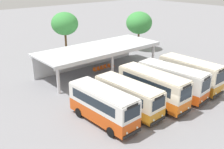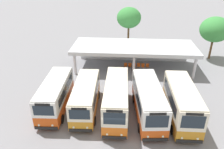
{
  "view_description": "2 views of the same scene",
  "coord_description": "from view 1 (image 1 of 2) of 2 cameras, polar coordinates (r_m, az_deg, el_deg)",
  "views": [
    {
      "loc": [
        -18.77,
        -13.06,
        12.49
      ],
      "look_at": [
        -1.56,
        7.13,
        2.37
      ],
      "focal_mm": 42.32,
      "sensor_mm": 36.0,
      "label": 1
    },
    {
      "loc": [
        1.03,
        -14.66,
        13.26
      ],
      "look_at": [
        -0.61,
        7.41,
        2.08
      ],
      "focal_mm": 34.62,
      "sensor_mm": 36.0,
      "label": 2
    }
  ],
  "objects": [
    {
      "name": "waiting_chair_fourth_seat",
      "position": [
        36.32,
        -1.5,
        1.64
      ],
      "size": [
        0.44,
        0.44,
        0.86
      ],
      "color": "slate",
      "rests_on": "ground"
    },
    {
      "name": "city_bus_fifth_blue",
      "position": [
        31.37,
        16.5,
        0.24
      ],
      "size": [
        2.44,
        7.41,
        3.44
      ],
      "color": "black",
      "rests_on": "ground"
    },
    {
      "name": "waiting_chair_second_from_end",
      "position": [
        35.53,
        -2.95,
        1.17
      ],
      "size": [
        0.44,
        0.44,
        0.86
      ],
      "color": "slate",
      "rests_on": "ground"
    },
    {
      "name": "terminal_canopy",
      "position": [
        35.97,
        -3.51,
        5.07
      ],
      "size": [
        16.95,
        6.49,
        3.4
      ],
      "color": "silver",
      "rests_on": "ground"
    },
    {
      "name": "city_bus_fourth_amber",
      "position": [
        29.12,
        12.81,
        -1.15
      ],
      "size": [
        2.93,
        7.95,
        3.31
      ],
      "color": "black",
      "rests_on": "ground"
    },
    {
      "name": "city_bus_second_in_row",
      "position": [
        25.16,
        3.49,
        -4.62
      ],
      "size": [
        2.5,
        7.41,
        3.01
      ],
      "color": "black",
      "rests_on": "ground"
    },
    {
      "name": "roadside_tree_behind_canopy",
      "position": [
        40.09,
        -10.18,
        10.73
      ],
      "size": [
        3.96,
        3.96,
        7.35
      ],
      "color": "brown",
      "rests_on": "ground"
    },
    {
      "name": "waiting_chair_end_by_column",
      "position": [
        35.19,
        -3.76,
        0.96
      ],
      "size": [
        0.44,
        0.44,
        0.86
      ],
      "color": "slate",
      "rests_on": "ground"
    },
    {
      "name": "waiting_chair_fifth_seat",
      "position": [
        36.6,
        -0.62,
        1.8
      ],
      "size": [
        0.44,
        0.44,
        0.86
      ],
      "color": "slate",
      "rests_on": "ground"
    },
    {
      "name": "waiting_chair_far_end_seat",
      "position": [
        37.0,
        0.09,
        2.01
      ],
      "size": [
        0.44,
        0.44,
        0.86
      ],
      "color": "slate",
      "rests_on": "ground"
    },
    {
      "name": "city_bus_middle_cream",
      "position": [
        26.89,
        8.78,
        -2.63
      ],
      "size": [
        2.37,
        7.91,
        3.4
      ],
      "color": "black",
      "rests_on": "ground"
    },
    {
      "name": "city_bus_nearest_orange",
      "position": [
        23.32,
        -2.01,
        -6.5
      ],
      "size": [
        2.49,
        7.3,
        3.19
      ],
      "color": "black",
      "rests_on": "ground"
    },
    {
      "name": "roadside_tree_east_of_canopy",
      "position": [
        46.18,
        5.87,
        11.04
      ],
      "size": [
        4.44,
        4.44,
        6.58
      ],
      "color": "brown",
      "rests_on": "ground"
    },
    {
      "name": "ground_plane",
      "position": [
        26.05,
        13.03,
        -8.36
      ],
      "size": [
        180.0,
        180.0,
        0.0
      ],
      "primitive_type": "plane",
      "color": "gray"
    },
    {
      "name": "waiting_chair_middle_seat",
      "position": [
        35.91,
        -2.2,
        1.4
      ],
      "size": [
        0.44,
        0.44,
        0.86
      ],
      "color": "slate",
      "rests_on": "ground"
    }
  ]
}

